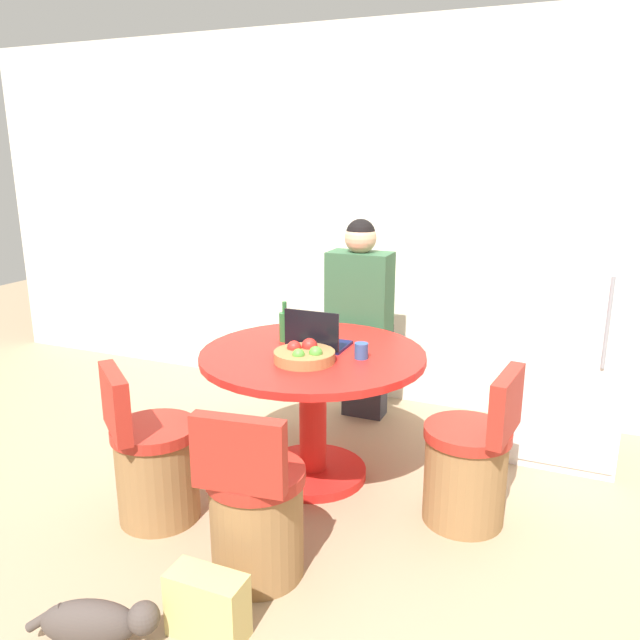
{
  "coord_description": "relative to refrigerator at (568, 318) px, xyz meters",
  "views": [
    {
      "loc": [
        1.23,
        -2.71,
        1.76
      ],
      "look_at": [
        -0.04,
        0.28,
        0.88
      ],
      "focal_mm": 35.0,
      "sensor_mm": 36.0,
      "label": 1
    }
  ],
  "objects": [
    {
      "name": "coffee_cup",
      "position": [
        -0.96,
        -0.91,
        -0.05
      ],
      "size": [
        0.07,
        0.07,
        0.08
      ],
      "color": "#2D4C84",
      "rests_on": "dining_table"
    },
    {
      "name": "person_seated",
      "position": [
        -1.24,
        -0.09,
        -0.08
      ],
      "size": [
        0.4,
        0.37,
        1.36
      ],
      "rotation": [
        0.0,
        0.0,
        3.14
      ],
      "color": "#2D2D38",
      "rests_on": "ground_plane"
    },
    {
      "name": "laptop",
      "position": [
        -1.23,
        -0.84,
        -0.04
      ],
      "size": [
        0.31,
        0.23,
        0.22
      ],
      "rotation": [
        0.0,
        0.0,
        3.14
      ],
      "color": "#141947",
      "rests_on": "dining_table"
    },
    {
      "name": "chair_near_left_corner",
      "position": [
        -1.78,
        -1.59,
        -0.54
      ],
      "size": [
        0.48,
        0.48,
        0.79
      ],
      "rotation": [
        0.0,
        0.0,
        2.46
      ],
      "color": "olive",
      "rests_on": "ground_plane"
    },
    {
      "name": "chair_near_camera",
      "position": [
        -1.12,
        -1.78,
        -0.54
      ],
      "size": [
        0.42,
        0.43,
        0.79
      ],
      "rotation": [
        0.0,
        0.0,
        -3.01
      ],
      "color": "olive",
      "rests_on": "ground_plane"
    },
    {
      "name": "cat",
      "position": [
        -1.47,
        -2.36,
        -0.73
      ],
      "size": [
        0.48,
        0.26,
        0.18
      ],
      "rotation": [
        0.0,
        0.0,
        0.35
      ],
      "color": "#473D38",
      "rests_on": "ground_plane"
    },
    {
      "name": "ground_plane",
      "position": [
        -1.19,
        -1.09,
        -0.82
      ],
      "size": [
        12.0,
        12.0,
        0.0
      ],
      "primitive_type": "plane",
      "color": "#9E8466"
    },
    {
      "name": "wall_back",
      "position": [
        -1.19,
        0.4,
        0.48
      ],
      "size": [
        7.0,
        0.06,
        2.6
      ],
      "color": "silver",
      "rests_on": "ground_plane"
    },
    {
      "name": "dining_table",
      "position": [
        -1.23,
        -0.91,
        -0.3
      ],
      "size": [
        1.2,
        1.2,
        0.73
      ],
      "color": "red",
      "rests_on": "ground_plane"
    },
    {
      "name": "handbag",
      "position": [
        -1.11,
        -2.16,
        -0.69
      ],
      "size": [
        0.3,
        0.14,
        0.26
      ],
      "color": "tan",
      "rests_on": "ground_plane"
    },
    {
      "name": "chair_right_side",
      "position": [
        -0.36,
        -1.01,
        -0.54
      ],
      "size": [
        0.43,
        0.42,
        0.79
      ],
      "rotation": [
        0.0,
        0.0,
        -1.69
      ],
      "color": "olive",
      "rests_on": "ground_plane"
    },
    {
      "name": "fruit_bowl",
      "position": [
        -1.2,
        -1.07,
        -0.05
      ],
      "size": [
        0.31,
        0.31,
        0.1
      ],
      "color": "olive",
      "rests_on": "dining_table"
    },
    {
      "name": "bottle",
      "position": [
        -1.45,
        -0.79,
        0.0
      ],
      "size": [
        0.06,
        0.06,
        0.23
      ],
      "color": "#23602D",
      "rests_on": "dining_table"
    },
    {
      "name": "refrigerator",
      "position": [
        0.0,
        0.0,
        0.0
      ],
      "size": [
        0.66,
        0.71,
        1.64
      ],
      "color": "white",
      "rests_on": "ground_plane"
    }
  ]
}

